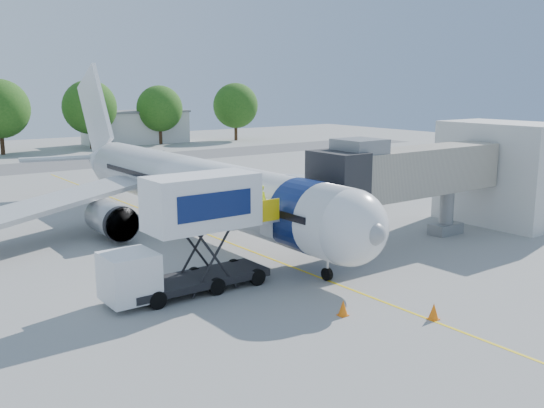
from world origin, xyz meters
TOP-DOWN VIEW (x-y plane):
  - ground at (0.00, 0.00)m, footprint 160.00×160.00m
  - guidance_line at (0.00, 0.00)m, footprint 0.15×70.00m
  - taxiway_strip at (0.00, 42.00)m, footprint 120.00×10.00m
  - aircraft at (0.00, 4.12)m, footprint 34.17×37.73m
  - jet_bridge at (7.99, -7.00)m, footprint 13.90×3.20m
  - terminal_stub at (18.50, -7.00)m, footprint 5.00×8.00m
  - catering_hiloader at (-6.27, -7.00)m, footprint 8.50×2.44m
  - ground_tug at (0.53, -15.30)m, footprint 3.65×2.34m
  - safety_cone_a at (-2.58, -13.41)m, footprint 0.43×0.43m
  - safety_cone_b at (0.14, -15.95)m, footprint 0.44×0.44m
  - outbuilding_right at (22.00, 62.00)m, footprint 16.40×7.40m
  - tree_e at (13.05, 58.07)m, footprint 7.98×7.98m
  - tree_f at (24.62, 58.51)m, footprint 7.34×7.34m
  - tree_g at (37.96, 56.65)m, footprint 7.65×7.65m

SIDE VIEW (x-z plane):
  - ground at x=0.00m, z-range 0.00..0.00m
  - taxiway_strip at x=0.00m, z-range 0.00..0.01m
  - guidance_line at x=0.00m, z-range 0.00..0.01m
  - safety_cone_a at x=-2.58m, z-range -0.01..0.67m
  - safety_cone_b at x=0.14m, z-range -0.02..0.69m
  - ground_tug at x=0.53m, z-range 0.03..1.39m
  - outbuilding_right at x=22.00m, z-range 0.01..5.31m
  - catering_hiloader at x=-6.27m, z-range 0.01..5.51m
  - aircraft at x=0.00m, z-range -2.73..8.62m
  - terminal_stub at x=18.50m, z-range 0.00..7.00m
  - jet_bridge at x=7.99m, z-range 1.04..7.64m
  - tree_f at x=24.62m, z-range 1.00..10.36m
  - tree_g at x=37.96m, z-range 1.04..10.79m
  - tree_e at x=13.05m, z-range 1.09..11.26m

